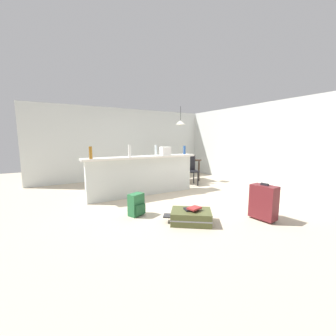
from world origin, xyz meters
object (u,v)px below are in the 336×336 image
bottle_clear (156,150)px  pendant_lamp (180,123)px  bottle_white (129,151)px  dining_chair_near_partition (190,168)px  grocery_bag (165,151)px  suitcase_upright_maroon (264,202)px  book_stack (193,209)px  bottle_amber (91,153)px  dining_table (181,162)px  backpack_green (136,205)px  suitcase_flat_olive (191,217)px  bottle_blue (184,150)px

bottle_clear → pendant_lamp: bearing=34.0°
bottle_white → dining_chair_near_partition: 2.34m
grocery_bag → suitcase_upright_maroon: grocery_bag is taller
dining_chair_near_partition → book_stack: dining_chair_near_partition is taller
bottle_amber → pendant_lamp: pendant_lamp is taller
grocery_bag → dining_table: bearing=40.8°
dining_chair_near_partition → backpack_green: (-2.51, -1.69, -0.31)m
bottle_clear → suitcase_upright_maroon: size_ratio=0.40×
suitcase_flat_olive → book_stack: (0.03, -0.01, 0.14)m
bottle_amber → bottle_blue: 2.55m
bottle_clear → backpack_green: bearing=-129.5°
grocery_bag → dining_chair_near_partition: bearing=22.2°
bottle_clear → book_stack: 2.39m
grocery_bag → suitcase_flat_olive: (-0.65, -2.02, -1.01)m
bottle_amber → book_stack: 2.52m
bottle_white → dining_table: (2.26, 1.12, -0.51)m
bottle_white → grocery_bag: size_ratio=1.13×
dining_chair_near_partition → backpack_green: dining_chair_near_partition is taller
bottle_white → suitcase_upright_maroon: 3.08m
bottle_white → bottle_blue: (1.66, 0.09, -0.03)m
dining_table → pendant_lamp: size_ratio=1.72×
bottle_amber → suitcase_flat_olive: bearing=-57.9°
bottle_blue → suitcase_upright_maroon: (-0.10, -2.62, -0.80)m
dining_table → suitcase_upright_maroon: dining_table is taller
bottle_clear → dining_chair_near_partition: 1.56m
pendant_lamp → backpack_green: bearing=-137.7°
backpack_green → book_stack: backpack_green is taller
bottle_white → dining_chair_near_partition: bearing=13.4°
suitcase_flat_olive → bottle_clear: bearing=78.4°
bottle_blue → dining_table: bearing=59.8°
book_stack → bottle_amber: bearing=122.6°
bottle_blue → backpack_green: size_ratio=0.57×
grocery_bag → dining_chair_near_partition: grocery_bag is taller
bottle_clear → pendant_lamp: (1.43, 0.96, 0.83)m
dining_table → backpack_green: 3.47m
bottle_amber → dining_table: (3.14, 1.12, -0.50)m
bottle_white → pendant_lamp: (2.23, 1.15, 0.82)m
bottle_amber → pendant_lamp: size_ratio=0.42×
suitcase_flat_olive → book_stack: bearing=-13.0°
bottle_blue → dining_table: bottle_blue is taller
bottle_blue → grocery_bag: size_ratio=0.92×
bottle_white → grocery_bag: bearing=2.1°
dining_table → book_stack: size_ratio=3.98×
bottle_clear → bottle_blue: size_ratio=1.13×
dining_chair_near_partition → suitcase_flat_olive: (-1.83, -2.50, -0.41)m
bottle_white → pendant_lamp: size_ratio=0.46×
bottle_white → bottle_clear: 0.83m
grocery_bag → book_stack: 2.29m
grocery_bag → pendant_lamp: bearing=42.4°
bottle_blue → dining_chair_near_partition: bottle_blue is taller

